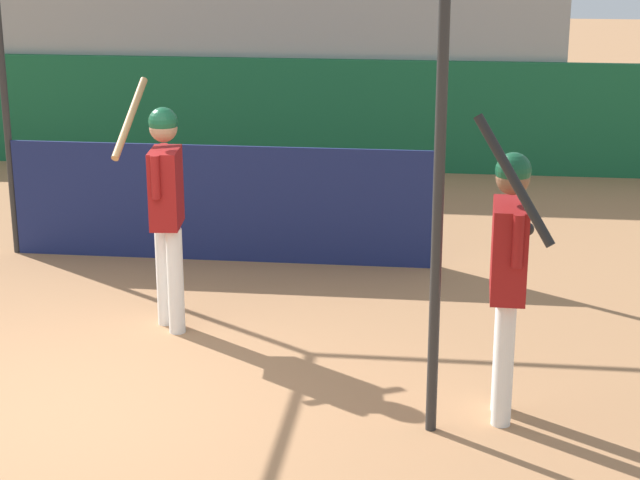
{
  "coord_description": "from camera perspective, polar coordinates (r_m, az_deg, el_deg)",
  "views": [
    {
      "loc": [
        2.59,
        -6.34,
        3.22
      ],
      "look_at": [
        1.71,
        0.94,
        1.0
      ],
      "focal_mm": 60.0,
      "sensor_mm": 36.0,
      "label": 1
    }
  ],
  "objects": [
    {
      "name": "player_waiting",
      "position": [
        6.95,
        10.04,
        -1.1
      ],
      "size": [
        0.52,
        0.81,
        2.1
      ],
      "rotation": [
        0.0,
        0.0,
        -1.6
      ],
      "color": "white",
      "rests_on": "ground"
    },
    {
      "name": "ground_plane",
      "position": [
        7.57,
        -14.01,
        -8.85
      ],
      "size": [
        60.0,
        60.0,
        0.0
      ],
      "primitive_type": "plane",
      "color": "#A8754C"
    },
    {
      "name": "batting_cage",
      "position": [
        9.64,
        -6.1,
        4.56
      ],
      "size": [
        4.26,
        3.46,
        2.87
      ],
      "color": "#282828",
      "rests_on": "ground"
    },
    {
      "name": "player_batter",
      "position": [
        8.51,
        -8.25,
        2.3
      ],
      "size": [
        0.53,
        0.85,
        1.96
      ],
      "rotation": [
        0.0,
        0.0,
        1.67
      ],
      "color": "white",
      "rests_on": "ground"
    },
    {
      "name": "bleacher_section",
      "position": [
        15.37,
        -2.93,
        9.93
      ],
      "size": [
        8.15,
        2.4,
        2.73
      ],
      "color": "#9E9E99",
      "rests_on": "ground"
    },
    {
      "name": "outfield_wall",
      "position": [
        14.24,
        -3.74,
        6.76
      ],
      "size": [
        24.0,
        0.12,
        1.45
      ],
      "color": "#196038",
      "rests_on": "ground"
    }
  ]
}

